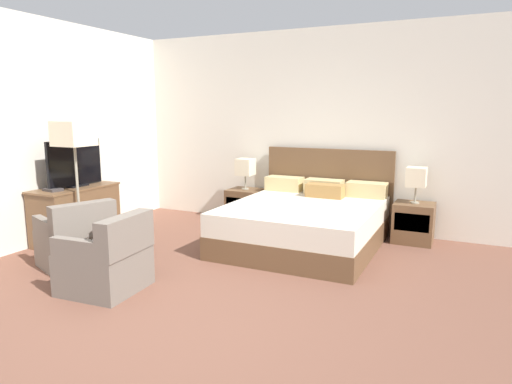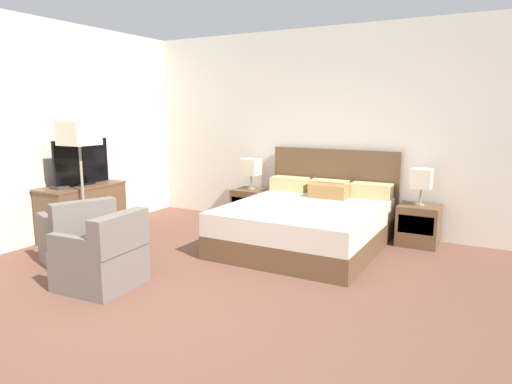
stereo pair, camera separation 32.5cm
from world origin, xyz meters
name	(u,v)px [view 2 (the right image)]	position (x,y,z in m)	size (l,w,h in m)	color
ground_plane	(160,314)	(0.00, 0.00, 0.00)	(10.42, 10.42, 0.00)	brown
wall_back	(315,130)	(0.00, 3.50, 1.44)	(6.75, 0.06, 2.87)	silver
wall_left	(67,131)	(-2.80, 1.44, 1.44)	(0.06, 5.27, 2.87)	silver
bed	(307,222)	(0.33, 2.45, 0.31)	(1.87, 2.09, 1.17)	brown
nightstand_left	(251,206)	(-0.91, 3.19, 0.26)	(0.50, 0.45, 0.52)	brown
nightstand_right	(418,225)	(1.57, 3.19, 0.26)	(0.50, 0.45, 0.52)	brown
table_lamp_left	(251,167)	(-0.91, 3.19, 0.86)	(0.24, 0.24, 0.47)	gray
table_lamp_right	(422,179)	(1.57, 3.19, 0.86)	(0.24, 0.24, 0.47)	gray
dresser	(83,211)	(-2.48, 1.33, 0.38)	(0.54, 1.13, 0.73)	brown
tv	(82,163)	(-2.48, 1.37, 1.03)	(0.18, 0.87, 0.61)	black
book_red_cover	(59,188)	(-2.48, 0.99, 0.75)	(0.22, 0.16, 0.03)	#383333
armchair_by_window	(79,239)	(-1.67, 0.57, 0.28)	(0.89, 0.89, 0.76)	#70665B
armchair_companion	(103,259)	(-0.89, 0.21, 0.28)	(0.74, 0.73, 0.76)	#70665B
floor_lamp	(79,139)	(-2.12, 1.05, 1.37)	(0.39, 0.39, 1.59)	gray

